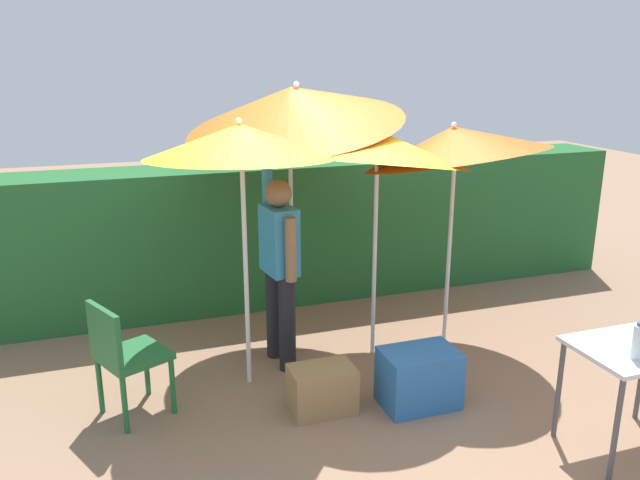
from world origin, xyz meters
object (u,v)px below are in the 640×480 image
umbrella_rainbow (240,142)px  umbrella_yellow (375,147)px  umbrella_orange (293,107)px  bottle_water (638,342)px  cooler_box (419,378)px  crate_cardboard (322,389)px  umbrella_navy (454,143)px  chair_plastic (124,353)px  folding_table (636,359)px  person_vendor (279,259)px

umbrella_rainbow → umbrella_yellow: 1.17m
umbrella_orange → bottle_water: (1.46, -2.45, -1.28)m
cooler_box → crate_cardboard: size_ratio=1.19×
umbrella_navy → umbrella_rainbow: bearing=-174.2°
cooler_box → bottle_water: size_ratio=2.36×
chair_plastic → crate_cardboard: size_ratio=1.87×
umbrella_navy → chair_plastic: size_ratio=2.45×
umbrella_orange → umbrella_navy: bearing=-18.1°
cooler_box → bottle_water: bottle_water is taller
crate_cardboard → folding_table: 2.15m
folding_table → bottle_water: bottle_water is taller
umbrella_rainbow → folding_table: (2.20, -1.70, -1.29)m
folding_table → umbrella_navy: bearing=99.4°
person_vendor → chair_plastic: person_vendor is taller
bottle_water → crate_cardboard: bearing=142.7°
person_vendor → cooler_box: bearing=-51.5°
umbrella_orange → chair_plastic: 2.39m
chair_plastic → folding_table: 3.48m
umbrella_yellow → umbrella_navy: 0.74m
umbrella_rainbow → umbrella_navy: bearing=5.8°
umbrella_orange → folding_table: size_ratio=3.22×
umbrella_orange → umbrella_navy: (1.31, -0.43, -0.31)m
umbrella_orange → crate_cardboard: 2.32m
umbrella_navy → chair_plastic: (-2.83, -0.41, -1.32)m
umbrella_rainbow → chair_plastic: 1.73m
umbrella_navy → crate_cardboard: 2.35m
crate_cardboard → cooler_box: bearing=-12.2°
person_vendor → umbrella_orange: bearing=56.8°
chair_plastic → crate_cardboard: chair_plastic is taller
umbrella_yellow → folding_table: size_ratio=2.70×
umbrella_orange → bottle_water: size_ratio=10.73×
person_vendor → bottle_water: (1.70, -2.08, -0.07)m
umbrella_navy → crate_cardboard: umbrella_navy is taller
umbrella_rainbow → crate_cardboard: bearing=-54.7°
umbrella_orange → umbrella_navy: umbrella_orange is taller
umbrella_navy → folding_table: umbrella_navy is taller
person_vendor → folding_table: 2.71m
umbrella_rainbow → folding_table: bearing=-37.6°
umbrella_rainbow → umbrella_navy: umbrella_navy is taller
umbrella_yellow → bottle_water: (0.90, -2.02, -0.97)m
umbrella_navy → umbrella_yellow: bearing=-179.9°
chair_plastic → cooler_box: chair_plastic is taller
umbrella_yellow → chair_plastic: 2.51m
umbrella_rainbow → umbrella_yellow: size_ratio=0.98×
umbrella_orange → cooler_box: 2.42m
umbrella_rainbow → umbrella_orange: bearing=46.5°
person_vendor → chair_plastic: size_ratio=2.11×
chair_plastic → bottle_water: size_ratio=3.71×
person_vendor → folding_table: person_vendor is taller
crate_cardboard → bottle_water: 2.15m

